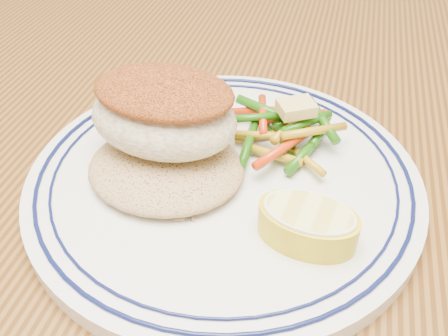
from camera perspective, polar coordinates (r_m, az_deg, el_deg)
dining_table at (r=0.46m, az=6.08°, el=-11.14°), size 1.50×0.90×0.75m
plate at (r=0.38m, az=0.00°, el=-1.21°), size 0.30×0.30×0.02m
rice_pilaf at (r=0.37m, az=-6.65°, el=0.42°), size 0.12×0.10×0.02m
fish_fillet at (r=0.37m, az=-6.93°, el=6.46°), size 0.12×0.09×0.06m
vegetable_pile at (r=0.40m, az=7.03°, el=4.17°), size 0.10×0.10×0.03m
butter_pat at (r=0.39m, az=8.27°, el=6.83°), size 0.03×0.03×0.01m
lemon_wedge at (r=0.32m, az=9.53°, el=-6.23°), size 0.07×0.07×0.03m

